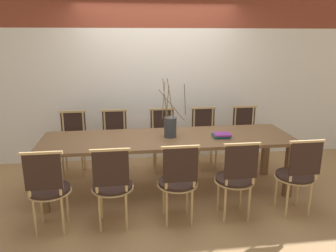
{
  "coord_description": "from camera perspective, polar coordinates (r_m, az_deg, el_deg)",
  "views": [
    {
      "loc": [
        -0.53,
        -3.98,
        2.0
      ],
      "look_at": [
        0.0,
        0.0,
        0.9
      ],
      "focal_mm": 35.0,
      "sensor_mm": 36.0,
      "label": 1
    }
  ],
  "objects": [
    {
      "name": "chair_near_left",
      "position": [
        3.54,
        -9.69,
        -9.8
      ],
      "size": [
        0.45,
        0.45,
        0.94
      ],
      "color": "black",
      "rests_on": "ground_plane"
    },
    {
      "name": "chair_near_rightend",
      "position": [
        4.01,
        21.59,
        -7.6
      ],
      "size": [
        0.45,
        0.45,
        0.94
      ],
      "color": "black",
      "rests_on": "ground_plane"
    },
    {
      "name": "book_stack",
      "position": [
        4.25,
        9.3,
        -1.6
      ],
      "size": [
        0.23,
        0.2,
        0.05
      ],
      "color": "#234C8C",
      "rests_on": "dining_table"
    },
    {
      "name": "chair_far_right",
      "position": [
        5.13,
        6.43,
        -1.66
      ],
      "size": [
        0.45,
        0.45,
        0.94
      ],
      "rotation": [
        0.0,
        0.0,
        3.14
      ],
      "color": "black",
      "rests_on": "ground_plane"
    },
    {
      "name": "dining_table",
      "position": [
        4.23,
        -0.0,
        -3.02
      ],
      "size": [
        3.21,
        0.92,
        0.75
      ],
      "color": "brown",
      "rests_on": "ground_plane"
    },
    {
      "name": "chair_near_center",
      "position": [
        3.57,
        1.79,
        -9.31
      ],
      "size": [
        0.45,
        0.45,
        0.94
      ],
      "color": "black",
      "rests_on": "ground_plane"
    },
    {
      "name": "vase_centerpiece",
      "position": [
        4.19,
        0.39,
        -0.05
      ],
      "size": [
        0.39,
        0.37,
        0.76
      ],
      "color": "#33383D",
      "rests_on": "dining_table"
    },
    {
      "name": "chair_far_center",
      "position": [
        5.01,
        -0.85,
        -1.96
      ],
      "size": [
        0.45,
        0.45,
        0.94
      ],
      "rotation": [
        0.0,
        0.0,
        3.14
      ],
      "color": "black",
      "rests_on": "ground_plane"
    },
    {
      "name": "ground_plane",
      "position": [
        4.48,
        -0.0,
        -11.17
      ],
      "size": [
        16.0,
        16.0,
        0.0
      ],
      "primitive_type": "plane",
      "color": "#A87F51"
    },
    {
      "name": "chair_far_rightend",
      "position": [
        5.33,
        13.44,
        -1.35
      ],
      "size": [
        0.45,
        0.45,
        0.94
      ],
      "rotation": [
        0.0,
        0.0,
        3.14
      ],
      "color": "black",
      "rests_on": "ground_plane"
    },
    {
      "name": "wall_rear",
      "position": [
        5.34,
        -1.9,
        11.01
      ],
      "size": [
        12.0,
        0.06,
        3.2
      ],
      "color": "white",
      "rests_on": "ground_plane"
    },
    {
      "name": "chair_far_leftend",
      "position": [
        5.04,
        -16.19,
        -2.48
      ],
      "size": [
        0.45,
        0.45,
        0.94
      ],
      "rotation": [
        0.0,
        0.0,
        3.14
      ],
      "color": "black",
      "rests_on": "ground_plane"
    },
    {
      "name": "chair_near_right",
      "position": [
        3.72,
        11.75,
        -8.57
      ],
      "size": [
        0.45,
        0.45,
        0.94
      ],
      "color": "black",
      "rests_on": "ground_plane"
    },
    {
      "name": "chair_far_left",
      "position": [
        4.99,
        -9.23,
        -2.26
      ],
      "size": [
        0.45,
        0.45,
        0.94
      ],
      "rotation": [
        0.0,
        0.0,
        3.14
      ],
      "color": "black",
      "rests_on": "ground_plane"
    },
    {
      "name": "chair_near_leftend",
      "position": [
        3.62,
        -20.16,
        -9.92
      ],
      "size": [
        0.45,
        0.45,
        0.94
      ],
      "color": "black",
      "rests_on": "ground_plane"
    }
  ]
}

